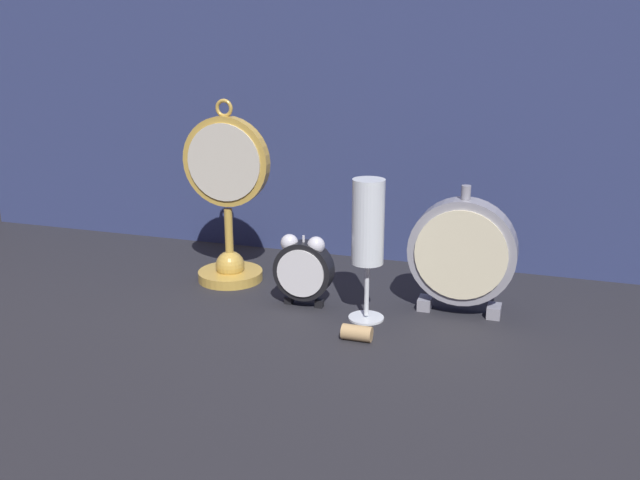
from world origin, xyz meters
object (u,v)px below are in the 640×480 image
(mantel_clock_silver, at_px, (462,253))
(wine_cork, at_px, (357,333))
(pocket_watch_on_stand, at_px, (228,208))
(champagne_flute, at_px, (368,231))
(alarm_clock_twin_bell, at_px, (304,267))

(mantel_clock_silver, xyz_separation_m, wine_cork, (-0.12, -0.14, -0.09))
(pocket_watch_on_stand, relative_size, mantel_clock_silver, 1.55)
(mantel_clock_silver, relative_size, champagne_flute, 0.93)
(pocket_watch_on_stand, height_order, wine_cork, pocket_watch_on_stand)
(alarm_clock_twin_bell, height_order, wine_cork, alarm_clock_twin_bell)
(pocket_watch_on_stand, xyz_separation_m, champagne_flute, (0.26, -0.09, 0.01))
(alarm_clock_twin_bell, height_order, mantel_clock_silver, mantel_clock_silver)
(champagne_flute, bearing_deg, mantel_clock_silver, 26.86)
(alarm_clock_twin_bell, distance_m, mantel_clock_silver, 0.24)
(pocket_watch_on_stand, distance_m, mantel_clock_silver, 0.40)
(pocket_watch_on_stand, distance_m, alarm_clock_twin_bell, 0.19)
(pocket_watch_on_stand, relative_size, champagne_flute, 1.45)
(mantel_clock_silver, bearing_deg, pocket_watch_on_stand, 175.91)
(alarm_clock_twin_bell, xyz_separation_m, mantel_clock_silver, (0.23, 0.04, 0.03))
(wine_cork, bearing_deg, mantel_clock_silver, 49.33)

